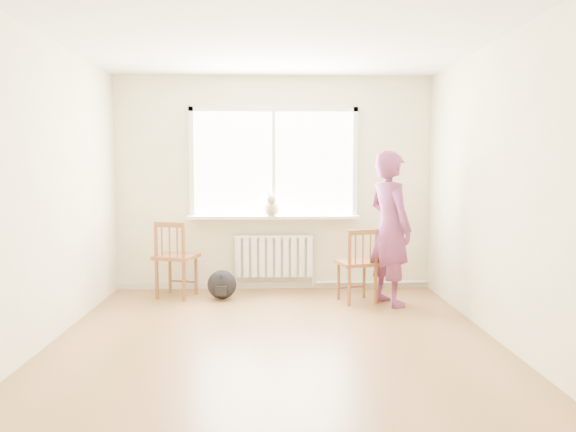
{
  "coord_description": "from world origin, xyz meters",
  "views": [
    {
      "loc": [
        -0.03,
        -4.89,
        1.56
      ],
      "look_at": [
        0.15,
        1.2,
        1.03
      ],
      "focal_mm": 35.0,
      "sensor_mm": 36.0,
      "label": 1
    }
  ],
  "objects": [
    {
      "name": "window",
      "position": [
        0.0,
        2.22,
        1.66
      ],
      "size": [
        2.12,
        0.05,
        1.42
      ],
      "color": "white",
      "rests_on": "back_wall"
    },
    {
      "name": "cat",
      "position": [
        -0.03,
        2.05,
        1.07
      ],
      "size": [
        0.2,
        0.46,
        0.31
      ],
      "rotation": [
        0.0,
        0.0,
        -0.02
      ],
      "color": "beige",
      "rests_on": "windowsill"
    },
    {
      "name": "heating_pipe",
      "position": [
        1.25,
        2.19,
        0.08
      ],
      "size": [
        1.4,
        0.04,
        0.04
      ],
      "primitive_type": "cylinder",
      "rotation": [
        0.0,
        1.57,
        0.0
      ],
      "color": "silver",
      "rests_on": "back_wall"
    },
    {
      "name": "floor",
      "position": [
        0.0,
        0.0,
        0.0
      ],
      "size": [
        4.5,
        4.5,
        0.0
      ],
      "primitive_type": "plane",
      "color": "#8F603B",
      "rests_on": "ground"
    },
    {
      "name": "ceiling",
      "position": [
        0.0,
        0.0,
        2.7
      ],
      "size": [
        4.5,
        4.5,
        0.0
      ],
      "primitive_type": "plane",
      "rotation": [
        3.14,
        0.0,
        0.0
      ],
      "color": "white",
      "rests_on": "back_wall"
    },
    {
      "name": "windowsill",
      "position": [
        0.0,
        2.14,
        0.93
      ],
      "size": [
        2.15,
        0.22,
        0.04
      ],
      "primitive_type": "cube",
      "color": "white",
      "rests_on": "back_wall"
    },
    {
      "name": "person",
      "position": [
        1.31,
        1.36,
        0.87
      ],
      "size": [
        0.65,
        0.75,
        1.74
      ],
      "primitive_type": "imported",
      "rotation": [
        0.0,
        0.0,
        2.01
      ],
      "color": "#B93D61",
      "rests_on": "floor"
    },
    {
      "name": "baseboard",
      "position": [
        0.0,
        2.23,
        0.04
      ],
      "size": [
        4.0,
        0.03,
        0.08
      ],
      "primitive_type": "cube",
      "color": "beige",
      "rests_on": "ground"
    },
    {
      "name": "backpack",
      "position": [
        -0.62,
        1.67,
        0.17
      ],
      "size": [
        0.42,
        0.37,
        0.34
      ],
      "primitive_type": "ellipsoid",
      "rotation": [
        0.0,
        0.0,
        -0.4
      ],
      "color": "black",
      "rests_on": "floor"
    },
    {
      "name": "chair_right",
      "position": [
        0.97,
        1.43,
        0.43
      ],
      "size": [
        0.51,
        0.5,
        0.86
      ],
      "rotation": [
        0.0,
        0.0,
        3.39
      ],
      "color": "brown",
      "rests_on": "floor"
    },
    {
      "name": "chair_left",
      "position": [
        -1.18,
        1.75,
        0.47
      ],
      "size": [
        0.56,
        0.54,
        0.92
      ],
      "rotation": [
        0.0,
        0.0,
        2.86
      ],
      "color": "brown",
      "rests_on": "floor"
    },
    {
      "name": "radiator",
      "position": [
        0.0,
        2.16,
        0.44
      ],
      "size": [
        1.0,
        0.12,
        0.55
      ],
      "color": "white",
      "rests_on": "back_wall"
    },
    {
      "name": "back_wall",
      "position": [
        0.0,
        2.25,
        1.35
      ],
      "size": [
        4.0,
        0.01,
        2.7
      ],
      "primitive_type": "cube",
      "color": "beige",
      "rests_on": "ground"
    }
  ]
}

